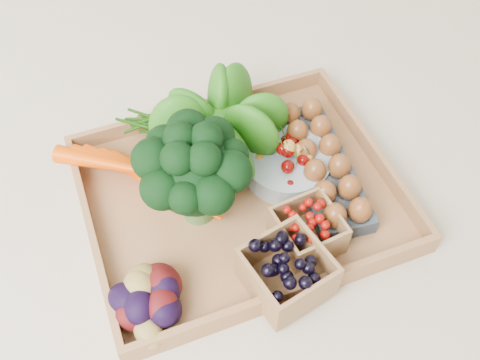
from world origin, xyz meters
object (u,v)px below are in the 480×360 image
object	(u,v)px
cherry_bowl	(287,164)
egg_carton	(320,169)
tray	(240,197)
broccoli	(196,188)

from	to	relation	value
cherry_bowl	egg_carton	bearing A→B (deg)	-27.31
tray	egg_carton	xyz separation A→B (m)	(0.16, -0.01, 0.02)
tray	egg_carton	bearing A→B (deg)	-3.52
tray	cherry_bowl	xyz separation A→B (m)	(0.10, 0.02, 0.03)
broccoli	cherry_bowl	xyz separation A→B (m)	(0.18, 0.03, -0.05)
cherry_bowl	egg_carton	world-z (taller)	cherry_bowl
tray	cherry_bowl	distance (m)	0.11
tray	broccoli	bearing A→B (deg)	-173.32
egg_carton	cherry_bowl	bearing A→B (deg)	158.91
broccoli	cherry_bowl	world-z (taller)	broccoli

